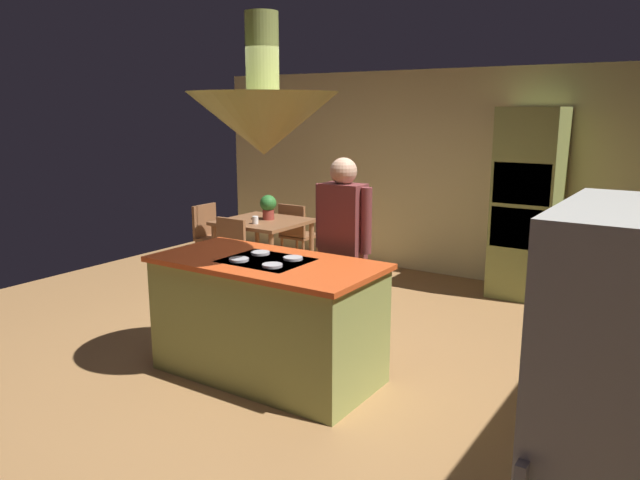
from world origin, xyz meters
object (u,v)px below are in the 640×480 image
at_px(person_at_island, 343,243).
at_px(chair_facing_island, 226,252).
at_px(chair_by_back_wall, 296,232).
at_px(dining_table, 263,229).
at_px(chair_at_corner, 211,233).
at_px(oven_tower, 527,204).
at_px(kitchen_island, 267,318).
at_px(potted_plant_on_table, 268,206).
at_px(cup_on_table, 255,220).

xyz_separation_m(person_at_island, chair_facing_island, (-1.95, 0.70, -0.46)).
xyz_separation_m(chair_facing_island, chair_by_back_wall, (0.00, 1.37, 0.00)).
xyz_separation_m(dining_table, chair_facing_island, (0.00, -0.69, -0.15)).
relative_size(dining_table, chair_by_back_wall, 1.13).
bearing_deg(chair_at_corner, dining_table, -90.00).
relative_size(dining_table, chair_at_corner, 1.13).
bearing_deg(person_at_island, oven_tower, 71.43).
distance_m(kitchen_island, chair_by_back_wall, 3.26).
relative_size(oven_tower, potted_plant_on_table, 6.98).
bearing_deg(kitchen_island, chair_at_corner, 140.73).
distance_m(person_at_island, cup_on_table, 2.21).
bearing_deg(cup_on_table, chair_by_back_wall, 94.27).
height_order(dining_table, chair_facing_island, chair_facing_island).
bearing_deg(kitchen_island, chair_by_back_wall, 121.40).
bearing_deg(potted_plant_on_table, person_at_island, -37.06).
bearing_deg(dining_table, kitchen_island, -51.01).
bearing_deg(oven_tower, chair_at_corner, -162.69).
bearing_deg(dining_table, potted_plant_on_table, 75.89).
bearing_deg(chair_facing_island, potted_plant_on_table, 88.54).
height_order(kitchen_island, dining_table, kitchen_island).
relative_size(oven_tower, person_at_island, 1.24).
bearing_deg(potted_plant_on_table, chair_at_corner, -175.03).
bearing_deg(kitchen_island, potted_plant_on_table, 127.66).
height_order(oven_tower, chair_at_corner, oven_tower).
distance_m(kitchen_island, potted_plant_on_table, 2.79).
distance_m(dining_table, person_at_island, 2.41).
relative_size(oven_tower, chair_facing_island, 2.41).
bearing_deg(potted_plant_on_table, oven_tower, 20.97).
height_order(oven_tower, chair_by_back_wall, oven_tower).
bearing_deg(chair_by_back_wall, dining_table, 90.00).
distance_m(potted_plant_on_table, cup_on_table, 0.34).
xyz_separation_m(chair_facing_island, cup_on_table, (0.07, 0.45, 0.30)).
bearing_deg(person_at_island, potted_plant_on_table, 142.94).
xyz_separation_m(kitchen_island, cup_on_table, (-1.63, 1.87, 0.33)).
relative_size(kitchen_island, dining_table, 1.82).
distance_m(person_at_island, chair_by_back_wall, 2.88).
bearing_deg(dining_table, cup_on_table, -73.55).
relative_size(chair_at_corner, potted_plant_on_table, 2.90).
relative_size(oven_tower, chair_at_corner, 2.41).
relative_size(kitchen_island, potted_plant_on_table, 5.94).
xyz_separation_m(kitchen_island, chair_by_back_wall, (-1.70, 2.79, 0.03)).
distance_m(oven_tower, person_at_island, 2.66).
xyz_separation_m(kitchen_island, oven_tower, (1.10, 3.24, 0.57)).
height_order(dining_table, potted_plant_on_table, potted_plant_on_table).
distance_m(person_at_island, chair_facing_island, 2.12).
distance_m(kitchen_island, dining_table, 2.71).
height_order(oven_tower, chair_facing_island, oven_tower).
height_order(chair_by_back_wall, potted_plant_on_table, potted_plant_on_table).
height_order(person_at_island, potted_plant_on_table, person_at_island).
distance_m(chair_at_corner, potted_plant_on_table, 0.99).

